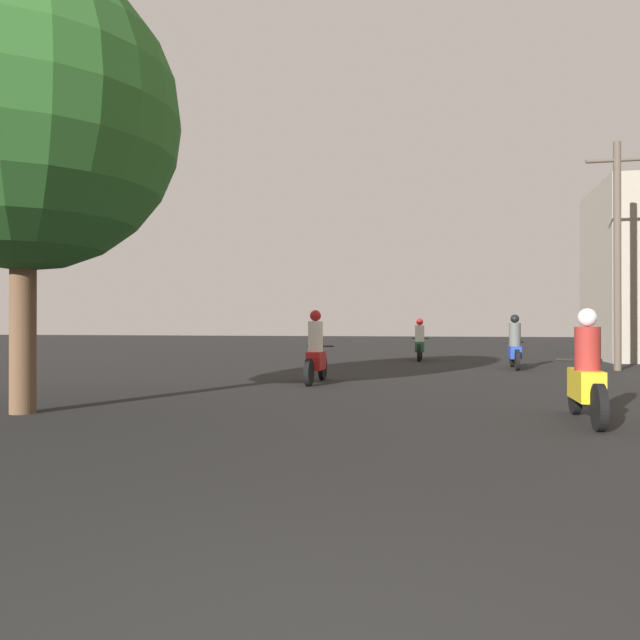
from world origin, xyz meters
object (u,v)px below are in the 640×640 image
object	(u,v)px
motorcycle_yellow	(586,377)
street_tree	(23,117)
motorcycle_blue	(515,347)
utility_pole_far	(617,250)
motorcycle_red	(316,354)
motorcycle_green	(420,343)

from	to	relation	value
motorcycle_yellow	street_tree	distance (m)	8.57
motorcycle_yellow	motorcycle_blue	size ratio (longest dim) A/B	0.99
utility_pole_far	motorcycle_red	bearing A→B (deg)	-145.19
motorcycle_red	utility_pole_far	world-z (taller)	utility_pole_far
street_tree	motorcycle_blue	bearing A→B (deg)	53.53
motorcycle_green	utility_pole_far	size ratio (longest dim) A/B	0.31
motorcycle_blue	street_tree	world-z (taller)	street_tree
motorcycle_green	utility_pole_far	xyz separation A→B (m)	(5.48, -3.67, 2.68)
motorcycle_yellow	motorcycle_red	xyz separation A→B (m)	(-4.55, 4.50, 0.04)
motorcycle_red	utility_pole_far	xyz separation A→B (m)	(7.31, 5.08, 2.64)
motorcycle_red	street_tree	size ratio (longest dim) A/B	0.31
motorcycle_red	motorcycle_blue	size ratio (longest dim) A/B	0.98
motorcycle_red	street_tree	bearing A→B (deg)	-124.92
motorcycle_blue	utility_pole_far	xyz separation A→B (m)	(2.66, -0.21, 2.66)
utility_pole_far	street_tree	distance (m)	14.76
motorcycle_yellow	utility_pole_far	bearing A→B (deg)	64.04
motorcycle_blue	utility_pole_far	bearing A→B (deg)	0.95
motorcycle_yellow	motorcycle_blue	bearing A→B (deg)	79.55
motorcycle_blue	utility_pole_far	world-z (taller)	utility_pole_far
motorcycle_blue	motorcycle_green	distance (m)	4.45
motorcycle_yellow	motorcycle_red	bearing A→B (deg)	125.44
motorcycle_blue	motorcycle_green	size ratio (longest dim) A/B	1.05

